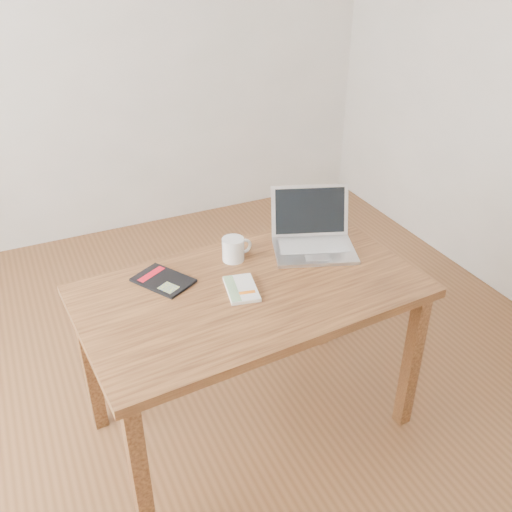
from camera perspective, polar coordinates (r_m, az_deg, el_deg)
name	(u,v)px	position (r m, az deg, el deg)	size (l,w,h in m)	color
room	(172,136)	(2.05, -8.44, 11.77)	(4.04, 4.04, 2.70)	brown
desk	(251,306)	(2.31, -0.49, -5.00)	(1.39, 0.86, 0.75)	brown
white_guidebook	(241,289)	(2.24, -1.47, -3.30)	(0.15, 0.21, 0.02)	silver
black_guidebook	(163,280)	(2.32, -9.27, -2.42)	(0.25, 0.27, 0.01)	black
laptop	(313,236)	(2.53, 5.70, 2.00)	(0.43, 0.41, 0.24)	silver
coffee_mug	(234,249)	(2.42, -2.22, 0.73)	(0.14, 0.09, 0.10)	white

